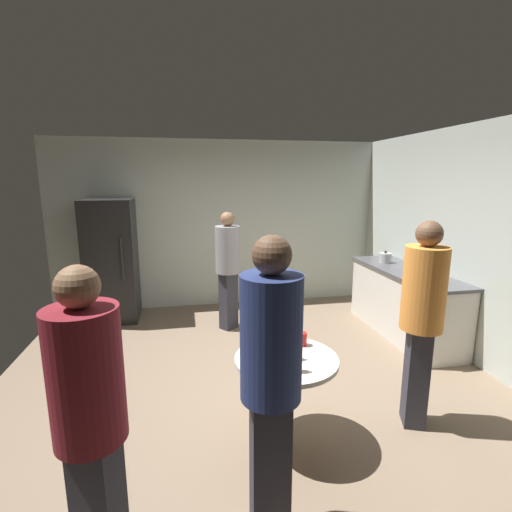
{
  "coord_description": "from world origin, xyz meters",
  "views": [
    {
      "loc": [
        -0.6,
        -3.49,
        2.07
      ],
      "look_at": [
        0.1,
        0.11,
        1.32
      ],
      "focal_mm": 26.22,
      "sensor_mm": 36.0,
      "label": 1
    }
  ],
  "objects_px": {
    "foreground_table": "(286,370)",
    "refrigerator": "(112,261)",
    "wine_bottle_on_counter": "(410,264)",
    "beer_bottle_brown": "(292,349)",
    "person_in_maroon_shirt": "(90,409)",
    "person_in_orange_shirt": "(422,309)",
    "kettle": "(385,258)",
    "person_in_gray_shirt": "(228,262)",
    "plastic_cup_red": "(302,339)",
    "person_in_navy_shirt": "(271,368)",
    "beer_bottle_amber": "(296,361)",
    "beer_bottle_on_counter": "(440,277)",
    "beer_bottle_green": "(280,358)"
  },
  "relations": [
    {
      "from": "person_in_gray_shirt",
      "to": "beer_bottle_brown",
      "type": "bearing_deg",
      "value": -33.23
    },
    {
      "from": "beer_bottle_on_counter",
      "to": "person_in_gray_shirt",
      "type": "xyz_separation_m",
      "value": [
        -2.27,
        1.35,
        -0.02
      ]
    },
    {
      "from": "refrigerator",
      "to": "wine_bottle_on_counter",
      "type": "distance_m",
      "value": 4.17
    },
    {
      "from": "plastic_cup_red",
      "to": "person_in_gray_shirt",
      "type": "xyz_separation_m",
      "value": [
        -0.34,
        2.26,
        0.17
      ]
    },
    {
      "from": "beer_bottle_brown",
      "to": "person_in_navy_shirt",
      "type": "xyz_separation_m",
      "value": [
        -0.33,
        -0.69,
        0.24
      ]
    },
    {
      "from": "wine_bottle_on_counter",
      "to": "beer_bottle_brown",
      "type": "relative_size",
      "value": 1.35
    },
    {
      "from": "foreground_table",
      "to": "beer_bottle_amber",
      "type": "xyz_separation_m",
      "value": [
        0.0,
        -0.22,
        0.19
      ]
    },
    {
      "from": "beer_bottle_brown",
      "to": "plastic_cup_red",
      "type": "bearing_deg",
      "value": 55.2
    },
    {
      "from": "beer_bottle_amber",
      "to": "person_in_orange_shirt",
      "type": "height_order",
      "value": "person_in_orange_shirt"
    },
    {
      "from": "plastic_cup_red",
      "to": "person_in_maroon_shirt",
      "type": "distance_m",
      "value": 1.74
    },
    {
      "from": "plastic_cup_red",
      "to": "person_in_gray_shirt",
      "type": "distance_m",
      "value": 2.29
    },
    {
      "from": "beer_bottle_amber",
      "to": "person_in_navy_shirt",
      "type": "distance_m",
      "value": 0.64
    },
    {
      "from": "person_in_navy_shirt",
      "to": "person_in_maroon_shirt",
      "type": "distance_m",
      "value": 0.92
    },
    {
      "from": "beer_bottle_brown",
      "to": "person_in_orange_shirt",
      "type": "xyz_separation_m",
      "value": [
        1.12,
        0.06,
        0.22
      ]
    },
    {
      "from": "beer_bottle_brown",
      "to": "beer_bottle_on_counter",
      "type": "bearing_deg",
      "value": 28.48
    },
    {
      "from": "beer_bottle_brown",
      "to": "person_in_maroon_shirt",
      "type": "distance_m",
      "value": 1.49
    },
    {
      "from": "beer_bottle_on_counter",
      "to": "person_in_navy_shirt",
      "type": "bearing_deg",
      "value": -142.91
    },
    {
      "from": "kettle",
      "to": "beer_bottle_brown",
      "type": "xyz_separation_m",
      "value": [
        -2.06,
        -2.28,
        -0.15
      ]
    },
    {
      "from": "person_in_orange_shirt",
      "to": "person_in_maroon_shirt",
      "type": "height_order",
      "value": "person_in_orange_shirt"
    },
    {
      "from": "refrigerator",
      "to": "wine_bottle_on_counter",
      "type": "bearing_deg",
      "value": -21.13
    },
    {
      "from": "kettle",
      "to": "person_in_orange_shirt",
      "type": "distance_m",
      "value": 2.41
    },
    {
      "from": "beer_bottle_amber",
      "to": "person_in_navy_shirt",
      "type": "relative_size",
      "value": 0.13
    },
    {
      "from": "refrigerator",
      "to": "person_in_gray_shirt",
      "type": "height_order",
      "value": "refrigerator"
    },
    {
      "from": "beer_bottle_on_counter",
      "to": "person_in_gray_shirt",
      "type": "bearing_deg",
      "value": 149.32
    },
    {
      "from": "wine_bottle_on_counter",
      "to": "beer_bottle_brown",
      "type": "height_order",
      "value": "wine_bottle_on_counter"
    },
    {
      "from": "refrigerator",
      "to": "person_in_maroon_shirt",
      "type": "height_order",
      "value": "refrigerator"
    },
    {
      "from": "beer_bottle_green",
      "to": "person_in_maroon_shirt",
      "type": "bearing_deg",
      "value": -148.74
    },
    {
      "from": "wine_bottle_on_counter",
      "to": "foreground_table",
      "type": "distance_m",
      "value": 2.67
    },
    {
      "from": "kettle",
      "to": "foreground_table",
      "type": "relative_size",
      "value": 0.3
    },
    {
      "from": "beer_bottle_brown",
      "to": "beer_bottle_green",
      "type": "xyz_separation_m",
      "value": [
        -0.13,
        -0.12,
        0.0
      ]
    },
    {
      "from": "person_in_maroon_shirt",
      "to": "wine_bottle_on_counter",
      "type": "bearing_deg",
      "value": -29.02
    },
    {
      "from": "refrigerator",
      "to": "foreground_table",
      "type": "height_order",
      "value": "refrigerator"
    },
    {
      "from": "plastic_cup_red",
      "to": "person_in_gray_shirt",
      "type": "bearing_deg",
      "value": 98.57
    },
    {
      "from": "plastic_cup_red",
      "to": "person_in_maroon_shirt",
      "type": "height_order",
      "value": "person_in_maroon_shirt"
    },
    {
      "from": "person_in_orange_shirt",
      "to": "person_in_gray_shirt",
      "type": "bearing_deg",
      "value": -40.1
    },
    {
      "from": "plastic_cup_red",
      "to": "person_in_orange_shirt",
      "type": "xyz_separation_m",
      "value": [
        0.97,
        -0.16,
        0.25
      ]
    },
    {
      "from": "person_in_orange_shirt",
      "to": "beer_bottle_on_counter",
      "type": "bearing_deg",
      "value": -110.52
    },
    {
      "from": "person_in_maroon_shirt",
      "to": "kettle",
      "type": "bearing_deg",
      "value": -22.87
    },
    {
      "from": "foreground_table",
      "to": "person_in_maroon_shirt",
      "type": "relative_size",
      "value": 0.47
    },
    {
      "from": "plastic_cup_red",
      "to": "beer_bottle_green",
      "type": "bearing_deg",
      "value": -129.22
    },
    {
      "from": "refrigerator",
      "to": "foreground_table",
      "type": "bearing_deg",
      "value": -60.01
    },
    {
      "from": "wine_bottle_on_counter",
      "to": "beer_bottle_brown",
      "type": "bearing_deg",
      "value": -140.96
    },
    {
      "from": "beer_bottle_brown",
      "to": "person_in_navy_shirt",
      "type": "height_order",
      "value": "person_in_navy_shirt"
    },
    {
      "from": "beer_bottle_amber",
      "to": "refrigerator",
      "type": "bearing_deg",
      "value": 118.36
    },
    {
      "from": "person_in_navy_shirt",
      "to": "person_in_gray_shirt",
      "type": "distance_m",
      "value": 3.18
    },
    {
      "from": "foreground_table",
      "to": "beer_bottle_brown",
      "type": "xyz_separation_m",
      "value": [
        0.03,
        -0.04,
        0.19
      ]
    },
    {
      "from": "beer_bottle_brown",
      "to": "person_in_maroon_shirt",
      "type": "xyz_separation_m",
      "value": [
        -1.24,
        -0.8,
        0.18
      ]
    },
    {
      "from": "foreground_table",
      "to": "refrigerator",
      "type": "bearing_deg",
      "value": 119.99
    },
    {
      "from": "beer_bottle_amber",
      "to": "person_in_navy_shirt",
      "type": "height_order",
      "value": "person_in_navy_shirt"
    },
    {
      "from": "person_in_gray_shirt",
      "to": "person_in_maroon_shirt",
      "type": "height_order",
      "value": "person_in_maroon_shirt"
    }
  ]
}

